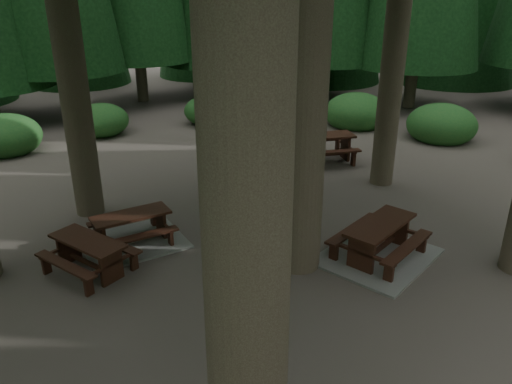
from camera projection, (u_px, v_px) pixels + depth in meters
ground at (272, 282)px, 9.11m from camera, size 80.00×80.00×0.00m
picnic_table_a at (378, 246)px, 9.84m from camera, size 2.56×2.26×0.76m
picnic_table_b at (89, 250)px, 9.29m from camera, size 1.65×1.85×0.67m
picnic_table_c at (133, 234)px, 10.38m from camera, size 2.19×1.89×0.68m
picnic_table_d at (322, 144)px, 15.13m from camera, size 2.35×2.17×0.82m
shrub_ring at (276, 236)px, 9.90m from camera, size 23.86×24.64×1.49m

